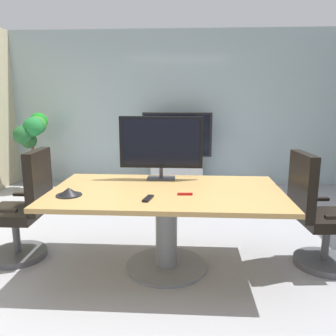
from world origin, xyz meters
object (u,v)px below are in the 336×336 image
at_px(office_chair_left, 24,214).
at_px(tv_monitor, 161,144).
at_px(potted_plant, 32,140).
at_px(conference_phone, 69,192).
at_px(office_chair_right, 318,220).
at_px(remote_control, 148,198).
at_px(wall_display_unit, 177,162).
at_px(conference_table, 166,209).

relative_size(office_chair_left, tv_monitor, 1.30).
bearing_deg(potted_plant, conference_phone, -60.57).
distance_m(office_chair_right, tv_monitor, 1.66).
height_order(potted_plant, remote_control, potted_plant).
height_order(tv_monitor, potted_plant, tv_monitor).
height_order(office_chair_right, remote_control, office_chair_right).
height_order(wall_display_unit, remote_control, wall_display_unit).
bearing_deg(conference_table, wall_display_unit, 90.12).
height_order(office_chair_right, tv_monitor, tv_monitor).
bearing_deg(wall_display_unit, potted_plant, -171.82).
height_order(office_chair_left, potted_plant, potted_plant).
xyz_separation_m(wall_display_unit, potted_plant, (-2.42, -0.35, 0.42)).
relative_size(conference_table, office_chair_left, 1.91).
relative_size(office_chair_left, remote_control, 6.41).
relative_size(wall_display_unit, remote_control, 7.71).
bearing_deg(office_chair_left, office_chair_right, 88.97).
bearing_deg(office_chair_right, tv_monitor, 74.02).
distance_m(office_chair_left, potted_plant, 2.73).
xyz_separation_m(office_chair_right, wall_display_unit, (-1.42, 2.85, -0.01)).
bearing_deg(conference_table, remote_control, -113.42).
bearing_deg(potted_plant, remote_control, -51.87).
bearing_deg(conference_table, office_chair_left, 175.09).
height_order(wall_display_unit, potted_plant, wall_display_unit).
bearing_deg(tv_monitor, conference_table, -79.26).
relative_size(conference_table, conference_phone, 9.47).
distance_m(tv_monitor, potted_plant, 3.23).
bearing_deg(remote_control, potted_plant, 139.61).
xyz_separation_m(conference_table, wall_display_unit, (-0.01, 2.97, -0.14)).
height_order(tv_monitor, conference_phone, tv_monitor).
bearing_deg(office_chair_right, potted_plant, 52.20).
bearing_deg(office_chair_left, remote_control, 70.55).
bearing_deg(conference_table, conference_phone, -164.38).
relative_size(office_chair_right, conference_phone, 4.95).
bearing_deg(remote_control, office_chair_right, 27.02).
xyz_separation_m(conference_phone, remote_control, (0.69, -0.07, -0.02)).
xyz_separation_m(office_chair_right, remote_control, (-1.54, -0.43, 0.31)).
xyz_separation_m(conference_table, office_chair_right, (1.41, 0.13, -0.12)).
height_order(office_chair_left, office_chair_right, same).
height_order(office_chair_right, wall_display_unit, wall_display_unit).
xyz_separation_m(tv_monitor, wall_display_unit, (0.07, 2.55, -0.68)).
height_order(conference_table, wall_display_unit, wall_display_unit).
distance_m(conference_table, office_chair_left, 1.42).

